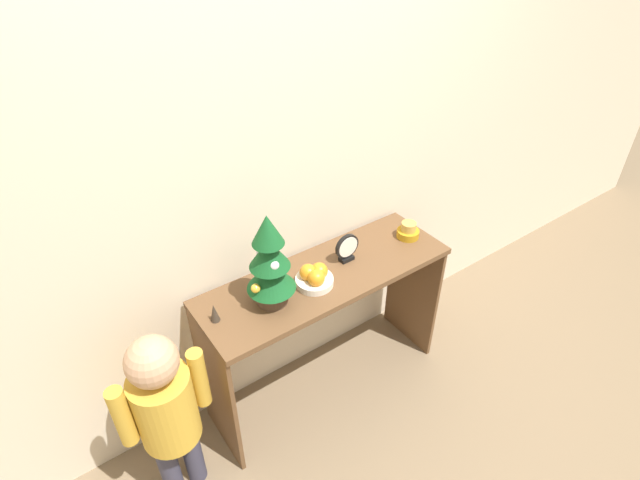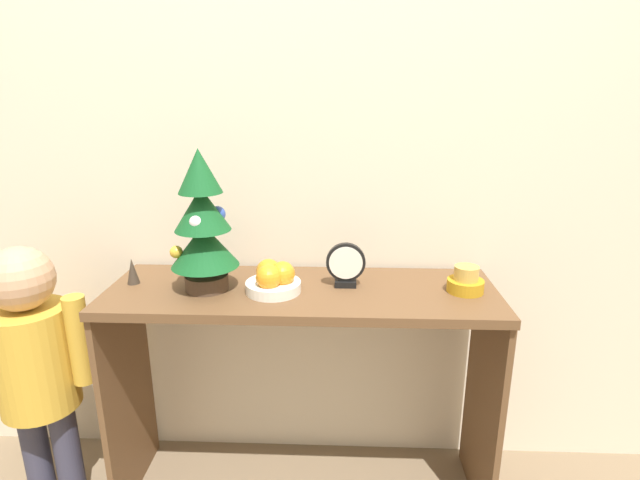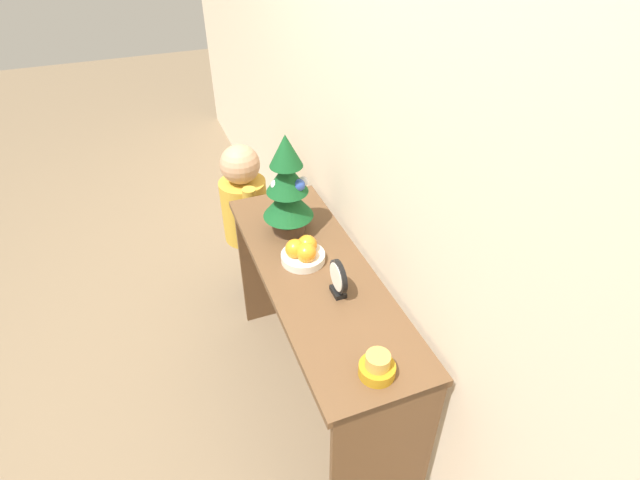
% 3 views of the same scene
% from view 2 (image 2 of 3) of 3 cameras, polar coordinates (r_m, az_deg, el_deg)
% --- Properties ---
extents(back_wall, '(7.00, 0.05, 2.50)m').
position_cam_2_polar(back_wall, '(1.77, -1.62, 11.51)').
color(back_wall, beige).
rests_on(back_wall, ground_plane).
extents(console_table, '(1.27, 0.42, 0.79)m').
position_cam_2_polar(console_table, '(1.71, -2.04, -11.20)').
color(console_table, brown).
rests_on(console_table, ground_plane).
extents(mini_tree, '(0.22, 0.22, 0.45)m').
position_cam_2_polar(mini_tree, '(1.60, -13.25, 1.79)').
color(mini_tree, '#4C3828').
rests_on(mini_tree, console_table).
extents(fruit_bowl, '(0.18, 0.18, 0.10)m').
position_cam_2_polar(fruit_bowl, '(1.60, -5.37, -4.48)').
color(fruit_bowl, silver).
rests_on(fruit_bowl, console_table).
extents(singing_bowl, '(0.12, 0.12, 0.09)m').
position_cam_2_polar(singing_bowl, '(1.66, 16.31, -4.57)').
color(singing_bowl, '#B78419').
rests_on(singing_bowl, console_table).
extents(desk_clock, '(0.13, 0.04, 0.15)m').
position_cam_2_polar(desk_clock, '(1.62, 2.96, -2.91)').
color(desk_clock, black).
rests_on(desk_clock, console_table).
extents(figurine, '(0.04, 0.04, 0.09)m').
position_cam_2_polar(figurine, '(1.77, -20.64, -3.34)').
color(figurine, '#382D23').
rests_on(figurine, console_table).
extents(child_figure, '(0.39, 0.25, 0.95)m').
position_cam_2_polar(child_figure, '(1.92, -29.87, -11.39)').
color(child_figure, '#38384C').
rests_on(child_figure, ground_plane).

